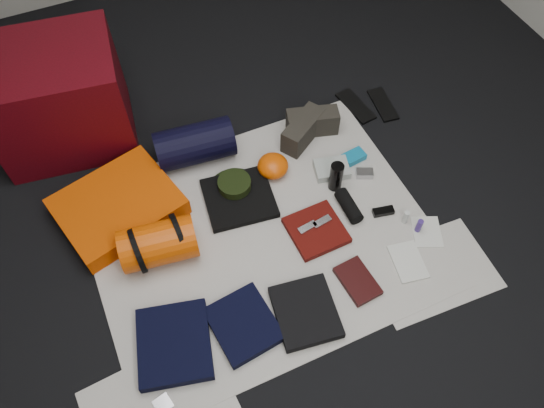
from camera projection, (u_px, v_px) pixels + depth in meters
name	position (u px, v px, depth m)	size (l,w,h in m)	color
floor	(262.00, 237.00, 2.61)	(4.50, 4.50, 0.02)	black
newspaper_mat	(262.00, 236.00, 2.60)	(1.60, 1.30, 0.01)	silver
newspaper_sheet_front_left	(159.00, 403.00, 2.16)	(0.58, 0.40, 0.00)	silver
newspaper_sheet_front_right	(430.00, 271.00, 2.49)	(0.58, 0.40, 0.00)	silver
red_cabinet	(59.00, 98.00, 2.74)	(0.66, 0.55, 0.55)	#49050C
sleeping_pad	(118.00, 206.00, 2.63)	(0.56, 0.46, 0.10)	#D54702
stuff_sack	(159.00, 244.00, 2.45)	(0.20, 0.20, 0.35)	#CD4503
sack_strap_left	(137.00, 251.00, 2.43)	(0.22, 0.22, 0.03)	black
sack_strap_right	(179.00, 235.00, 2.47)	(0.22, 0.22, 0.03)	black
navy_duffel	(195.00, 144.00, 2.78)	(0.21, 0.21, 0.41)	black
boonie_brim	(235.00, 190.00, 2.74)	(0.28, 0.28, 0.01)	black
boonie_crown	(235.00, 185.00, 2.71)	(0.17, 0.17, 0.07)	black
hiking_boot_left	(303.00, 130.00, 2.88)	(0.29, 0.11, 0.14)	#2D2A23
hiking_boot_right	(312.00, 122.00, 2.91)	(0.28, 0.11, 0.14)	#2D2A23
flip_flop_left	(356.00, 106.00, 3.08)	(0.10, 0.27, 0.01)	black
flip_flop_right	(383.00, 105.00, 3.08)	(0.10, 0.26, 0.01)	black
trousers_navy_a	(174.00, 344.00, 2.27)	(0.31, 0.35, 0.05)	black
trousers_navy_b	(244.00, 324.00, 2.32)	(0.26, 0.30, 0.05)	black
trousers_charcoal	(306.00, 312.00, 2.35)	(0.26, 0.30, 0.05)	black
black_tshirt	(239.00, 198.00, 2.70)	(0.34, 0.32, 0.03)	black
red_shirt	(316.00, 230.00, 2.59)	(0.26, 0.26, 0.03)	#4E0C08
orange_stuff_sack	(273.00, 166.00, 2.77)	(0.16, 0.16, 0.11)	#CD4503
first_aid_pouch	(332.00, 169.00, 2.80)	(0.18, 0.13, 0.04)	#9CA59D
water_bottle	(336.00, 177.00, 2.69)	(0.07, 0.07, 0.17)	black
speaker	(349.00, 206.00, 2.65)	(0.07, 0.07, 0.18)	black
compact_camera	(365.00, 173.00, 2.78)	(0.09, 0.05, 0.04)	#B1B1B6
cyan_case	(354.00, 157.00, 2.84)	(0.12, 0.08, 0.04)	#0F709A
toiletry_purple	(419.00, 226.00, 2.58)	(0.03, 0.03, 0.09)	navy
toiletry_clear	(406.00, 217.00, 2.61)	(0.03, 0.03, 0.08)	silver
paperback_book	(358.00, 281.00, 2.44)	(0.14, 0.21, 0.03)	black
map_booklet	(408.00, 262.00, 2.51)	(0.14, 0.20, 0.01)	beige
map_printout	(427.00, 232.00, 2.60)	(0.14, 0.17, 0.01)	beige
sunglasses	(383.00, 211.00, 2.66)	(0.11, 0.04, 0.03)	black
key_cluster	(163.00, 404.00, 2.15)	(0.07, 0.07, 0.01)	#B1B1B6
tape_roll	(240.00, 189.00, 2.69)	(0.05, 0.05, 0.04)	silver
energy_bar_a	(307.00, 227.00, 2.57)	(0.10, 0.04, 0.01)	#B1B1B6
energy_bar_b	(322.00, 222.00, 2.59)	(0.10, 0.04, 0.01)	#B1B1B6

